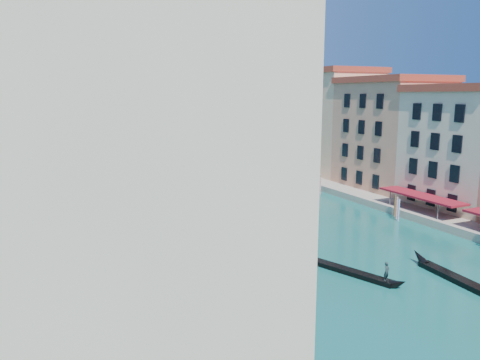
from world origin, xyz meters
name	(u,v)px	position (x,y,z in m)	size (l,w,h in m)	color
left_bank_palazzos	(17,142)	(-26.00, 64.68, 9.71)	(12.80, 128.40, 21.00)	#C4AD8A
right_bank_palazzos	(350,129)	(30.00, 65.00, 9.75)	(12.80, 128.40, 21.00)	#9C442E
quay	(312,182)	(22.00, 65.00, 0.50)	(4.00, 140.00, 1.00)	gray
mooring_poles_right	(469,232)	(19.10, 28.80, 1.30)	(1.44, 54.24, 3.20)	brown
vaporetto_far	(152,172)	(-3.37, 81.54, 1.46)	(13.91, 21.88, 3.25)	silver
gondola_fore	(349,270)	(1.50, 26.81, 0.39)	(4.94, 11.07, 2.30)	black
gondola_right	(465,280)	(8.93, 20.50, 0.49)	(1.91, 12.76, 2.54)	black
gondola_far	(273,219)	(3.60, 45.58, 0.32)	(1.15, 11.08, 1.57)	black
motorboat_mid	(217,210)	(-1.58, 51.99, 0.51)	(4.44, 6.59, 1.31)	white
motorboat_far	(171,167)	(3.18, 91.81, 0.50)	(3.55, 6.51, 1.29)	white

